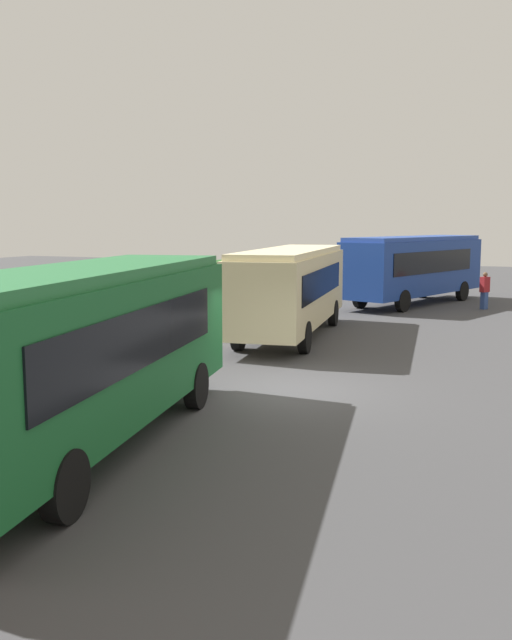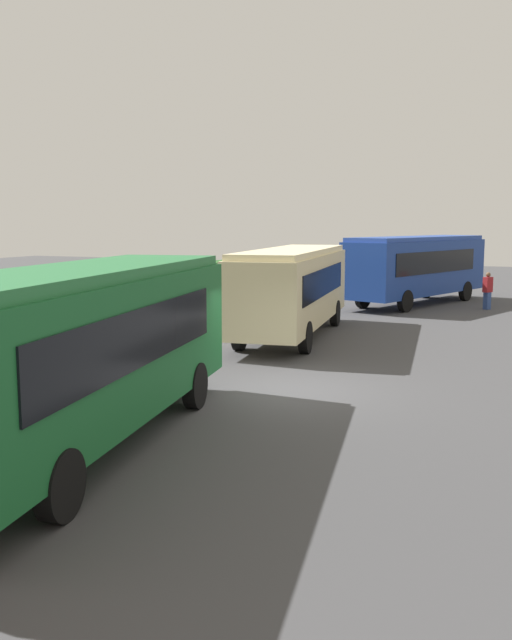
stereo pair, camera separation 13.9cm
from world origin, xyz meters
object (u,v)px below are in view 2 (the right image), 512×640
(bus_green, at_px, (83,345))
(bus_blue, at_px, (417,266))
(person_far, at_px, (488,290))
(person_right, at_px, (228,301))
(person_center, at_px, (187,309))
(bus_cream, at_px, (293,286))
(traffic_cone, at_px, (270,292))

(bus_green, xyz_separation_m, bus_blue, (24.59, -1.31, 0.04))
(person_far, bearing_deg, person_right, -100.08)
(person_right, bearing_deg, person_center, -26.94)
(bus_cream, height_order, traffic_cone, bus_cream)
(bus_cream, distance_m, person_center, 3.83)
(bus_green, height_order, traffic_cone, bus_green)
(traffic_cone, bearing_deg, person_right, -166.66)
(person_center, bearing_deg, person_right, 118.69)
(bus_green, height_order, bus_blue, bus_blue)
(bus_cream, relative_size, bus_blue, 0.99)
(person_right, bearing_deg, traffic_cone, 178.64)
(person_center, bearing_deg, bus_cream, 59.18)
(traffic_cone, bearing_deg, person_far, -93.34)
(bus_cream, distance_m, traffic_cone, 12.86)
(bus_green, bearing_deg, traffic_cone, 4.13)
(bus_blue, relative_size, person_right, 5.29)
(traffic_cone, bearing_deg, bus_cream, -154.52)
(person_right, height_order, person_far, person_right)
(person_center, height_order, person_far, person_center)
(bus_green, relative_size, bus_cream, 0.99)
(bus_cream, bearing_deg, traffic_cone, 17.26)
(bus_blue, height_order, person_far, bus_blue)
(person_center, xyz_separation_m, person_right, (2.33, -0.50, 0.08))
(person_center, relative_size, traffic_cone, 2.92)
(bus_blue, relative_size, person_far, 5.89)
(person_right, xyz_separation_m, person_far, (9.73, -8.58, -0.11))
(bus_green, relative_size, person_center, 5.64)
(person_far, bearing_deg, person_center, -95.67)
(bus_blue, xyz_separation_m, person_far, (-0.76, -3.37, -0.99))
(bus_cream, distance_m, person_right, 3.34)
(person_center, bearing_deg, bus_blue, 106.90)
(bus_green, bearing_deg, person_far, -21.56)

